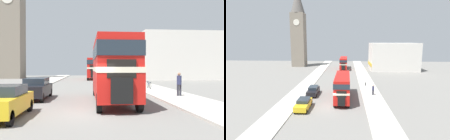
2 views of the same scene
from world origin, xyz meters
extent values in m
plane|color=slate|center=(0.00, 0.00, 0.00)|extent=(120.00, 120.00, 0.00)
cube|color=#B7B2A8|center=(6.75, 0.00, 0.06)|extent=(3.50, 120.00, 0.12)
cube|color=#B7B2A8|center=(-6.75, 0.00, 0.06)|extent=(3.50, 120.00, 0.12)
cube|color=red|center=(1.59, 4.31, 1.28)|extent=(2.37, 9.66, 1.56)
cube|color=beige|center=(1.59, 4.31, 2.20)|extent=(2.39, 9.70, 0.28)
cube|color=red|center=(1.59, 4.31, 3.19)|extent=(2.32, 9.46, 1.70)
cube|color=#232D38|center=(1.59, 4.31, 3.28)|extent=(2.39, 9.56, 0.77)
cube|color=black|center=(1.59, -0.62, 1.20)|extent=(1.07, 0.20, 1.25)
cube|color=black|center=(1.59, -0.48, 2.26)|extent=(1.42, 0.12, 0.91)
cylinder|color=black|center=(0.54, 0.32, 0.52)|extent=(0.28, 1.05, 1.05)
cylinder|color=black|center=(2.63, 0.32, 0.52)|extent=(0.28, 1.05, 1.05)
cylinder|color=black|center=(0.54, 8.20, 0.52)|extent=(0.28, 1.05, 1.05)
cylinder|color=black|center=(2.63, 8.20, 0.52)|extent=(0.28, 1.05, 1.05)
cube|color=red|center=(1.00, 36.22, 1.27)|extent=(2.40, 10.66, 1.54)
cube|color=beige|center=(1.00, 36.22, 2.18)|extent=(2.43, 10.71, 0.28)
cube|color=red|center=(1.00, 36.22, 3.16)|extent=(2.35, 10.44, 1.68)
cube|color=#232D38|center=(1.00, 36.22, 3.25)|extent=(2.43, 10.55, 0.76)
cube|color=black|center=(1.00, 30.79, 1.19)|extent=(1.08, 0.20, 1.24)
cube|color=black|center=(1.00, 30.94, 2.24)|extent=(1.44, 0.12, 0.90)
cylinder|color=black|center=(-0.07, 31.73, 0.52)|extent=(0.28, 1.05, 1.05)
cylinder|color=black|center=(2.06, 31.73, 0.52)|extent=(0.28, 1.05, 1.05)
cylinder|color=black|center=(-0.07, 40.61, 0.52)|extent=(0.28, 1.05, 1.05)
cylinder|color=black|center=(2.06, 40.61, 0.52)|extent=(0.28, 1.05, 1.05)
cube|color=gold|center=(-3.86, -0.59, 0.66)|extent=(1.75, 4.27, 0.74)
cube|color=#232D38|center=(-3.86, -0.42, 1.26)|extent=(1.54, 2.22, 0.45)
cylinder|color=black|center=(-4.63, -2.28, 0.32)|extent=(0.20, 0.64, 0.64)
cylinder|color=black|center=(-3.08, -2.28, 0.32)|extent=(0.20, 0.64, 0.64)
cylinder|color=black|center=(-4.63, 1.10, 0.32)|extent=(0.20, 0.64, 0.64)
cylinder|color=black|center=(-3.08, 1.10, 0.32)|extent=(0.20, 0.64, 0.64)
cube|color=black|center=(-3.76, 6.14, 0.67)|extent=(1.67, 4.53, 0.77)
cube|color=#232D38|center=(-3.76, 6.32, 1.30)|extent=(1.47, 2.36, 0.48)
cylinder|color=black|center=(-4.50, 4.32, 0.32)|extent=(0.20, 0.64, 0.64)
cylinder|color=black|center=(-3.03, 4.32, 0.32)|extent=(0.20, 0.64, 0.64)
cylinder|color=black|center=(-4.50, 7.96, 0.32)|extent=(0.20, 0.64, 0.64)
cylinder|color=black|center=(-3.03, 7.96, 0.32)|extent=(0.20, 0.64, 0.64)
cylinder|color=#282833|center=(6.91, 6.31, 0.55)|extent=(0.16, 0.16, 0.87)
cylinder|color=#282833|center=(7.11, 6.31, 0.55)|extent=(0.16, 0.16, 0.87)
cylinder|color=navy|center=(7.01, 6.31, 1.33)|extent=(0.36, 0.36, 0.69)
sphere|color=#9E7051|center=(7.01, 6.31, 1.79)|extent=(0.23, 0.23, 0.23)
torus|color=black|center=(6.32, 12.63, 0.48)|extent=(0.05, 0.71, 0.71)
torus|color=black|center=(6.32, 13.68, 0.48)|extent=(0.05, 0.71, 0.71)
cylinder|color=#234C93|center=(6.32, 13.16, 0.62)|extent=(0.04, 1.06, 0.34)
cylinder|color=#234C93|center=(6.32, 13.53, 0.69)|extent=(0.04, 0.04, 0.43)
cube|color=gray|center=(-16.24, 42.33, 9.96)|extent=(4.90, 4.90, 19.92)
cone|color=#5B5651|center=(-16.24, 42.33, 24.49)|extent=(5.14, 5.14, 9.15)
cylinder|color=silver|center=(-16.24, 39.83, 16.33)|extent=(2.20, 0.10, 2.20)
cube|color=silver|center=(17.60, 35.40, 4.50)|extent=(15.16, 9.78, 9.00)
cube|color=gold|center=(9.96, 35.40, 1.98)|extent=(0.12, 9.29, 1.08)
camera|label=1|loc=(-0.02, -12.37, 2.32)|focal=40.00mm
camera|label=2|loc=(2.43, -24.16, 9.66)|focal=28.00mm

